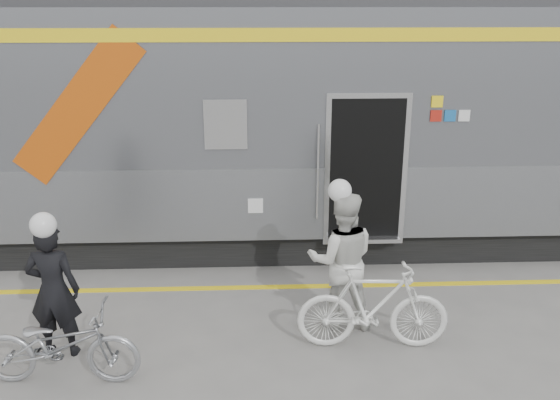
{
  "coord_description": "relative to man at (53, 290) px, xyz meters",
  "views": [
    {
      "loc": [
        -0.27,
        -5.46,
        3.88
      ],
      "look_at": [
        0.02,
        1.6,
        1.5
      ],
      "focal_mm": 38.0,
      "sensor_mm": 36.0,
      "label": 1
    }
  ],
  "objects": [
    {
      "name": "ground",
      "position": [
        2.57,
        -0.6,
        -0.8
      ],
      "size": [
        90.0,
        90.0,
        0.0
      ],
      "primitive_type": "plane",
      "color": "slate",
      "rests_on": "ground"
    },
    {
      "name": "train",
      "position": [
        1.68,
        3.59,
        1.25
      ],
      "size": [
        24.0,
        3.17,
        4.1
      ],
      "color": "black",
      "rests_on": "ground"
    },
    {
      "name": "safety_strip",
      "position": [
        2.57,
        1.55,
        -0.8
      ],
      "size": [
        24.0,
        0.12,
        0.01
      ],
      "primitive_type": "cube",
      "color": "yellow",
      "rests_on": "ground"
    },
    {
      "name": "man",
      "position": [
        0.0,
        0.0,
        0.0
      ],
      "size": [
        0.6,
        0.41,
        1.61
      ],
      "primitive_type": "imported",
      "rotation": [
        0.0,
        0.0,
        3.1
      ],
      "color": "black",
      "rests_on": "ground"
    },
    {
      "name": "bicycle_left",
      "position": [
        0.2,
        -0.55,
        -0.36
      ],
      "size": [
        1.71,
        0.66,
        0.89
      ],
      "primitive_type": "imported",
      "rotation": [
        0.0,
        0.0,
        1.53
      ],
      "color": "#9FA2A7",
      "rests_on": "ground"
    },
    {
      "name": "woman",
      "position": [
        3.32,
        0.52,
        0.07
      ],
      "size": [
        0.88,
        0.7,
        1.75
      ],
      "primitive_type": "imported",
      "rotation": [
        0.0,
        0.0,
        3.09
      ],
      "color": "silver",
      "rests_on": "ground"
    },
    {
      "name": "bicycle_right",
      "position": [
        3.62,
        -0.03,
        -0.27
      ],
      "size": [
        1.78,
        0.59,
        1.06
      ],
      "primitive_type": "imported",
      "rotation": [
        0.0,
        0.0,
        1.52
      ],
      "color": "white",
      "rests_on": "ground"
    },
    {
      "name": "helmet_man",
      "position": [
        0.0,
        0.0,
        0.94
      ],
      "size": [
        0.28,
        0.28,
        0.28
      ],
      "primitive_type": "sphere",
      "color": "white",
      "rests_on": "man"
    },
    {
      "name": "helmet_woman",
      "position": [
        3.32,
        0.52,
        1.08
      ],
      "size": [
        0.28,
        0.28,
        0.28
      ],
      "primitive_type": "sphere",
      "color": "white",
      "rests_on": "woman"
    }
  ]
}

